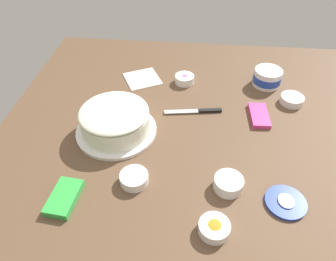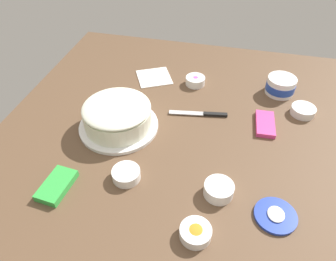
% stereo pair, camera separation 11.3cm
% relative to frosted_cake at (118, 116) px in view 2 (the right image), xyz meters
% --- Properties ---
extents(ground_plane, '(1.54, 1.54, 0.00)m').
position_rel_frosted_cake_xyz_m(ground_plane, '(-0.02, -0.31, -0.05)').
color(ground_plane, brown).
extents(frosted_cake, '(0.30, 0.30, 0.12)m').
position_rel_frosted_cake_xyz_m(frosted_cake, '(0.00, 0.00, 0.00)').
color(frosted_cake, white).
rests_on(frosted_cake, ground_plane).
extents(frosting_tub, '(0.12, 0.12, 0.08)m').
position_rel_frosted_cake_xyz_m(frosting_tub, '(0.38, -0.61, -0.01)').
color(frosting_tub, white).
rests_on(frosting_tub, ground_plane).
extents(frosting_tub_lid, '(0.13, 0.13, 0.02)m').
position_rel_frosted_cake_xyz_m(frosting_tub_lid, '(-0.27, -0.58, -0.05)').
color(frosting_tub_lid, '#233DAD').
rests_on(frosting_tub_lid, ground_plane).
extents(spreading_knife, '(0.05, 0.24, 0.01)m').
position_rel_frosted_cake_xyz_m(spreading_knife, '(0.15, -0.31, -0.05)').
color(spreading_knife, silver).
rests_on(spreading_knife, ground_plane).
extents(sprinkle_bowl_pink, '(0.09, 0.09, 0.04)m').
position_rel_frosted_cake_xyz_m(sprinkle_bowl_pink, '(-0.22, -0.41, -0.03)').
color(sprinkle_bowl_pink, white).
rests_on(sprinkle_bowl_pink, ground_plane).
extents(sprinkle_bowl_blue, '(0.09, 0.09, 0.03)m').
position_rel_frosted_cake_xyz_m(sprinkle_bowl_blue, '(-0.23, -0.11, -0.04)').
color(sprinkle_bowl_blue, white).
rests_on(sprinkle_bowl_blue, ground_plane).
extents(sprinkle_bowl_orange, '(0.09, 0.09, 0.03)m').
position_rel_frosted_cake_xyz_m(sprinkle_bowl_orange, '(-0.38, -0.36, -0.04)').
color(sprinkle_bowl_orange, white).
rests_on(sprinkle_bowl_orange, ground_plane).
extents(sprinkle_bowl_green, '(0.10, 0.10, 0.03)m').
position_rel_frosted_cake_xyz_m(sprinkle_bowl_green, '(0.25, -0.70, -0.04)').
color(sprinkle_bowl_green, white).
rests_on(sprinkle_bowl_green, ground_plane).
extents(sprinkle_bowl_rainbow, '(0.09, 0.09, 0.04)m').
position_rel_frosted_cake_xyz_m(sprinkle_bowl_rainbow, '(0.36, -0.24, -0.03)').
color(sprinkle_bowl_rainbow, white).
rests_on(sprinkle_bowl_rainbow, ground_plane).
extents(candy_box_lower, '(0.14, 0.09, 0.02)m').
position_rel_frosted_cake_xyz_m(candy_box_lower, '(-0.32, 0.09, -0.04)').
color(candy_box_lower, green).
rests_on(candy_box_lower, ground_plane).
extents(candy_box_upper, '(0.15, 0.08, 0.02)m').
position_rel_frosted_cake_xyz_m(candy_box_upper, '(0.14, -0.55, -0.04)').
color(candy_box_upper, '#E53D8E').
rests_on(candy_box_upper, ground_plane).
extents(paper_napkin, '(0.20, 0.20, 0.01)m').
position_rel_frosted_cake_xyz_m(paper_napkin, '(0.37, -0.04, -0.05)').
color(paper_napkin, white).
rests_on(paper_napkin, ground_plane).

